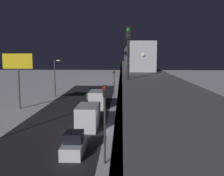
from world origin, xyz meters
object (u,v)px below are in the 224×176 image
Objects in this scene: subway_train at (131,55)px; rail_signal at (128,44)px; traffic_light_near at (105,113)px; commercial_billboard at (18,67)px; delivery_van at (89,116)px; sedan_white at (74,145)px; sedan_green at (92,94)px; box_truck at (98,99)px; traffic_light_mid at (114,81)px.

rail_signal is (1.83, 45.61, 0.95)m from subway_train.
commercial_billboard reaches higher than traffic_light_near.
commercial_billboard is at bearing -39.77° from delivery_van.
sedan_white is (6.53, 43.20, -7.85)m from subway_train.
rail_signal reaches higher than sedan_green.
traffic_light_mid is at bearing -150.26° from box_truck.
sedan_green and sedan_white have the same top height.
subway_train is at bearing -100.40° from traffic_light_mid.
delivery_van reaches higher than sedan_green.
sedan_green is 9.79m from box_truck.
sedan_green is at bearing 54.70° from subway_train.
commercial_billboard reaches higher than delivery_van.
delivery_van is (0.00, 12.60, 0.00)m from box_truck.
box_truck reaches higher than sedan_green.
box_truck is (4.50, -24.27, -8.25)m from rail_signal.
rail_signal is 26.03m from box_truck.
commercial_billboard is (15.20, -21.85, 2.63)m from traffic_light_near.
subway_train reaches higher than box_truck.
rail_signal reaches higher than delivery_van.
box_truck and delivery_van have the same top height.
box_truck is at bearing 73.47° from subway_train.
rail_signal is at bearing 172.74° from traffic_light_near.
rail_signal is 0.54× the size of delivery_van.
subway_train is 17.20× the size of sedan_white.
traffic_light_mid reaches higher than sedan_green.
traffic_light_near is (-2.70, 11.44, 2.85)m from delivery_van.
commercial_billboard reaches higher than box_truck.
sedan_green is 0.59× the size of box_truck.
rail_signal is 0.62× the size of traffic_light_near.
rail_signal reaches higher than traffic_light_mid.
box_truck is (-0.20, -21.86, 0.55)m from sedan_white.
rail_signal is 0.62× the size of traffic_light_mid.
traffic_light_near is (-2.90, 2.18, 3.40)m from sedan_white.
traffic_light_mid is at bearing -166.18° from commercial_billboard.
sedan_white is 4.97m from traffic_light_near.
commercial_billboard is (15.20, 3.74, 2.63)m from traffic_light_mid.
delivery_van is at bearing -68.89° from rail_signal.
subway_train reaches higher than traffic_light_near.
rail_signal is at bearing 87.70° from subway_train.
sedan_green is 0.68× the size of traffic_light_mid.
box_truck reaches higher than sedan_white.
commercial_billboard is at bearing -131.75° from sedan_green.
traffic_light_near is 0.72× the size of commercial_billboard.
subway_train is 23.43m from box_truck.
box_truck is at bearing 89.48° from sedan_white.
delivery_van is at bearing 79.19° from traffic_light_mid.
box_truck is at bearing -83.59° from traffic_light_near.
rail_signal is at bearing -79.12° from sedan_green.
rail_signal reaches higher than subway_train.
subway_train is 35.29m from delivery_van.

